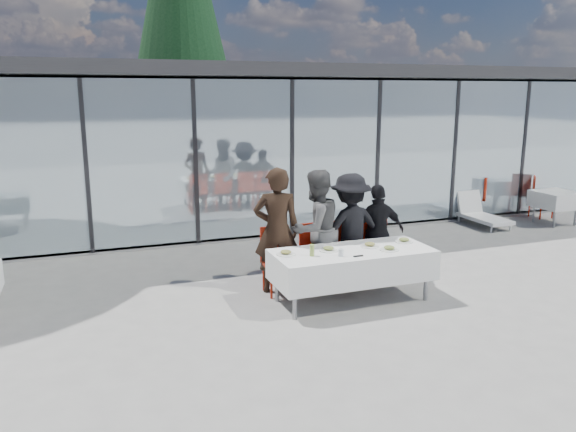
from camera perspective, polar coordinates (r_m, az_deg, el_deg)
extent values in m
plane|color=gray|center=(7.68, 3.82, -9.86)|extent=(90.00, 90.00, 0.00)
cube|color=gray|center=(15.55, -1.45, 1.87)|extent=(14.00, 8.00, 0.10)
cube|color=black|center=(19.06, -5.32, 8.48)|extent=(14.00, 0.20, 3.20)
cube|color=black|center=(18.73, 19.11, 7.78)|extent=(0.20, 8.00, 3.20)
cube|color=silver|center=(11.67, 4.85, 5.97)|extent=(13.60, 0.06, 3.10)
cube|color=#2D2D30|center=(14.91, -1.01, 14.04)|extent=(14.80, 8.80, 0.24)
cube|color=#262628|center=(10.58, -19.81, 4.61)|extent=(0.08, 0.10, 3.10)
cube|color=#262628|center=(10.77, -9.40, 5.31)|extent=(0.08, 0.10, 3.10)
cube|color=#262628|center=(11.30, 0.36, 5.80)|extent=(0.08, 0.10, 3.10)
cube|color=#262628|center=(12.11, 9.04, 6.10)|extent=(0.08, 0.10, 3.10)
cube|color=#262628|center=(13.17, 16.49, 6.25)|extent=(0.08, 0.10, 3.10)
cube|color=#262628|center=(14.41, 22.74, 6.29)|extent=(0.08, 0.10, 3.10)
cube|color=#B9200C|center=(13.42, -9.52, 1.73)|extent=(0.45, 0.45, 0.90)
cube|color=#B9200C|center=(14.24, -3.97, 2.49)|extent=(0.45, 0.45, 0.90)
cube|color=#B9200C|center=(14.68, 6.00, 2.75)|extent=(0.45, 0.45, 0.90)
cube|color=#B9200C|center=(16.25, 11.26, 3.52)|extent=(0.45, 0.45, 0.90)
cube|color=#113813|center=(34.61, -25.80, 10.08)|extent=(6.50, 2.00, 4.40)
cube|color=#113813|center=(34.83, -12.38, 11.03)|extent=(6.50, 2.00, 4.40)
cube|color=#113813|center=(36.82, 0.27, 11.37)|extent=(6.50, 2.00, 4.40)
cube|color=#113813|center=(40.33, 11.19, 11.24)|extent=(6.50, 2.00, 4.40)
cube|color=#113813|center=(45.01, 20.09, 10.83)|extent=(6.50, 2.00, 4.40)
cube|color=white|center=(7.98, 6.53, -4.92)|extent=(2.26, 0.96, 0.42)
cylinder|color=gray|center=(7.35, 0.69, -7.90)|extent=(0.06, 0.06, 0.71)
cylinder|color=gray|center=(8.24, 13.87, -6.00)|extent=(0.06, 0.06, 0.71)
cylinder|color=gray|center=(7.97, -1.12, -6.26)|extent=(0.06, 0.06, 0.71)
cylinder|color=gray|center=(8.79, 11.32, -4.69)|extent=(0.06, 0.06, 0.71)
imported|color=black|center=(8.21, -1.14, -1.48)|extent=(0.84, 0.84, 1.87)
cube|color=#B9200C|center=(8.26, -0.92, -4.88)|extent=(0.44, 0.44, 0.05)
cube|color=#B9200C|center=(8.37, -1.39, -2.86)|extent=(0.44, 0.04, 0.55)
cylinder|color=#B9200C|center=(8.12, -1.70, -6.95)|extent=(0.04, 0.04, 0.43)
cylinder|color=#B9200C|center=(8.23, 0.69, -6.66)|extent=(0.04, 0.04, 0.43)
cylinder|color=#B9200C|center=(8.44, -2.49, -6.18)|extent=(0.04, 0.04, 0.43)
cylinder|color=#B9200C|center=(8.55, -0.18, -5.92)|extent=(0.04, 0.04, 0.43)
imported|color=#545454|center=(8.43, 2.83, -1.35)|extent=(1.12, 1.12, 1.80)
cube|color=#B9200C|center=(8.47, 3.03, -4.44)|extent=(0.44, 0.44, 0.05)
cube|color=#B9200C|center=(8.58, 2.52, -2.48)|extent=(0.44, 0.04, 0.55)
cylinder|color=#B9200C|center=(8.32, 2.36, -6.45)|extent=(0.04, 0.04, 0.43)
cylinder|color=#B9200C|center=(8.46, 4.62, -6.16)|extent=(0.04, 0.04, 0.43)
cylinder|color=#B9200C|center=(8.64, 1.44, -5.73)|extent=(0.04, 0.04, 0.43)
cylinder|color=#B9200C|center=(8.77, 3.63, -5.47)|extent=(0.04, 0.04, 0.43)
imported|color=black|center=(8.68, 6.32, -1.30)|extent=(1.19, 1.19, 1.71)
cube|color=#B9200C|center=(8.71, 6.52, -4.03)|extent=(0.44, 0.44, 0.05)
cube|color=#B9200C|center=(8.81, 5.98, -2.13)|extent=(0.44, 0.04, 0.55)
cylinder|color=#B9200C|center=(8.55, 5.95, -5.99)|extent=(0.04, 0.04, 0.43)
cylinder|color=#B9200C|center=(8.71, 8.08, -5.70)|extent=(0.04, 0.04, 0.43)
cylinder|color=#B9200C|center=(8.86, 4.92, -5.31)|extent=(0.04, 0.04, 0.43)
cylinder|color=#B9200C|center=(9.01, 7.00, -5.04)|extent=(0.04, 0.04, 0.43)
imported|color=black|center=(8.93, 9.10, -1.64)|extent=(0.93, 0.93, 1.52)
cube|color=#B9200C|center=(8.93, 9.32, -3.70)|extent=(0.44, 0.44, 0.05)
cube|color=#B9200C|center=(9.03, 8.75, -1.85)|extent=(0.44, 0.04, 0.55)
cylinder|color=#B9200C|center=(8.77, 8.81, -5.60)|extent=(0.04, 0.04, 0.43)
cylinder|color=#B9200C|center=(8.94, 10.84, -5.32)|extent=(0.04, 0.04, 0.43)
cylinder|color=#B9200C|center=(9.07, 7.71, -4.95)|extent=(0.04, 0.04, 0.43)
cylinder|color=#B9200C|center=(9.23, 9.69, -4.69)|extent=(0.04, 0.04, 0.43)
cylinder|color=white|center=(7.64, -0.22, -3.91)|extent=(0.26, 0.26, 0.01)
ellipsoid|color=#AD8D45|center=(7.63, -0.22, -3.67)|extent=(0.15, 0.15, 0.05)
cylinder|color=white|center=(7.85, 4.13, -3.51)|extent=(0.26, 0.26, 0.01)
ellipsoid|color=#446B28|center=(7.84, 4.13, -3.27)|extent=(0.15, 0.15, 0.05)
cylinder|color=white|center=(8.11, 8.30, -3.06)|extent=(0.26, 0.26, 0.01)
ellipsoid|color=#AD8D45|center=(8.11, 8.31, -2.83)|extent=(0.15, 0.15, 0.05)
cylinder|color=white|center=(8.45, 11.70, -2.57)|extent=(0.26, 0.26, 0.01)
ellipsoid|color=#446B28|center=(8.44, 11.71, -2.35)|extent=(0.15, 0.15, 0.05)
cylinder|color=white|center=(7.98, 10.24, -3.40)|extent=(0.26, 0.26, 0.01)
ellipsoid|color=#446B28|center=(7.97, 10.24, -3.17)|extent=(0.15, 0.15, 0.05)
cylinder|color=#8CA846|center=(7.58, 2.46, -3.50)|extent=(0.06, 0.06, 0.16)
cylinder|color=silver|center=(7.59, 5.39, -3.74)|extent=(0.07, 0.07, 0.10)
cube|color=black|center=(7.62, 7.16, -4.05)|extent=(0.14, 0.03, 0.01)
cube|color=white|center=(13.93, 25.57, 1.52)|extent=(0.86, 0.86, 0.36)
cylinder|color=gray|center=(13.55, 25.51, 0.39)|extent=(0.05, 0.05, 0.72)
cylinder|color=gray|center=(13.98, 27.23, 0.56)|extent=(0.05, 0.05, 0.72)
cylinder|color=gray|center=(13.97, 23.76, 0.88)|extent=(0.05, 0.05, 0.72)
cylinder|color=gray|center=(14.39, 25.49, 1.03)|extent=(0.05, 0.05, 0.72)
cube|color=#B9200C|center=(14.55, 24.38, 1.61)|extent=(0.62, 0.62, 0.05)
cube|color=#B9200C|center=(14.50, 23.68, 2.65)|extent=(0.32, 0.36, 0.55)
cylinder|color=#B9200C|center=(14.34, 24.28, 0.52)|extent=(0.04, 0.04, 0.43)
cylinder|color=#B9200C|center=(14.60, 25.29, 0.62)|extent=(0.04, 0.04, 0.43)
cylinder|color=#B9200C|center=(14.60, 23.30, 0.80)|extent=(0.04, 0.04, 0.43)
cylinder|color=#B9200C|center=(14.85, 24.32, 0.89)|extent=(0.04, 0.04, 0.43)
cube|color=#B9200C|center=(14.09, 18.76, 1.74)|extent=(0.61, 0.61, 0.05)
cube|color=#B9200C|center=(13.99, 19.61, 2.65)|extent=(0.39, 0.28, 0.55)
cylinder|color=#B9200C|center=(13.88, 18.57, 0.61)|extent=(0.04, 0.04, 0.43)
cylinder|color=#B9200C|center=(14.11, 19.71, 0.71)|extent=(0.04, 0.04, 0.43)
cylinder|color=#B9200C|center=(14.16, 17.67, 0.90)|extent=(0.04, 0.04, 0.43)
cylinder|color=#B9200C|center=(14.38, 18.80, 0.99)|extent=(0.04, 0.04, 0.43)
cube|color=white|center=(13.18, 19.30, -0.21)|extent=(0.61, 1.30, 0.08)
cube|color=white|center=(13.54, 17.92, 1.39)|extent=(0.60, 0.27, 0.54)
cylinder|color=white|center=(12.63, 19.95, -1.29)|extent=(0.04, 0.04, 0.14)
cylinder|color=white|center=(12.96, 21.65, -1.09)|extent=(0.04, 0.04, 0.14)
cylinder|color=white|center=(13.46, 16.96, -0.26)|extent=(0.04, 0.04, 0.14)
cylinder|color=white|center=(13.77, 18.63, -0.10)|extent=(0.04, 0.04, 0.14)
cylinder|color=#382316|center=(19.86, -10.33, 6.75)|extent=(0.44, 0.44, 2.00)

